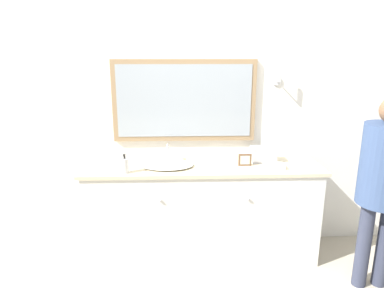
# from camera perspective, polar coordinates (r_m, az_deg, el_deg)

# --- Properties ---
(ground_plane) EXTENTS (14.00, 14.00, 0.00)m
(ground_plane) POSITION_cam_1_polar(r_m,az_deg,el_deg) (3.24, 1.97, -20.41)
(ground_plane) COLOR #B2A893
(wall_back) EXTENTS (8.00, 0.18, 2.55)m
(wall_back) POSITION_cam_1_polar(r_m,az_deg,el_deg) (3.28, 1.37, 4.43)
(wall_back) COLOR white
(wall_back) RESTS_ON ground_plane
(vanity_counter) EXTENTS (2.14, 0.54, 0.90)m
(vanity_counter) POSITION_cam_1_polar(r_m,az_deg,el_deg) (3.26, 1.69, -11.06)
(vanity_counter) COLOR silver
(vanity_counter) RESTS_ON ground_plane
(sink_basin) EXTENTS (0.46, 0.36, 0.17)m
(sink_basin) POSITION_cam_1_polar(r_m,az_deg,el_deg) (3.06, -4.12, -3.41)
(sink_basin) COLOR white
(sink_basin) RESTS_ON vanity_counter
(soap_bottle) EXTENTS (0.06, 0.06, 0.17)m
(soap_bottle) POSITION_cam_1_polar(r_m,az_deg,el_deg) (2.93, -11.12, -3.53)
(soap_bottle) COLOR white
(soap_bottle) RESTS_ON vanity_counter
(appliance_box) EXTENTS (0.22, 0.16, 0.13)m
(appliance_box) POSITION_cam_1_polar(r_m,az_deg,el_deg) (3.25, 11.80, -1.70)
(appliance_box) COLOR #BCBCC1
(appliance_box) RESTS_ON vanity_counter
(picture_frame) EXTENTS (0.12, 0.01, 0.11)m
(picture_frame) POSITION_cam_1_polar(r_m,az_deg,el_deg) (3.10, 8.81, -2.63)
(picture_frame) COLOR brown
(picture_frame) RESTS_ON vanity_counter
(hand_towel_near_sink) EXTENTS (0.16, 0.10, 0.05)m
(hand_towel_near_sink) POSITION_cam_1_polar(r_m,az_deg,el_deg) (3.07, 13.63, -3.62)
(hand_towel_near_sink) COLOR white
(hand_towel_near_sink) RESTS_ON vanity_counter
(metal_tray) EXTENTS (0.14, 0.13, 0.01)m
(metal_tray) POSITION_cam_1_polar(r_m,az_deg,el_deg) (3.18, 4.90, -2.97)
(metal_tray) COLOR #ADADB2
(metal_tray) RESTS_ON vanity_counter
(person) EXTENTS (0.37, 0.37, 1.57)m
(person) POSITION_cam_1_polar(r_m,az_deg,el_deg) (3.02, 29.39, -4.51)
(person) COLOR #33384C
(person) RESTS_ON ground_plane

